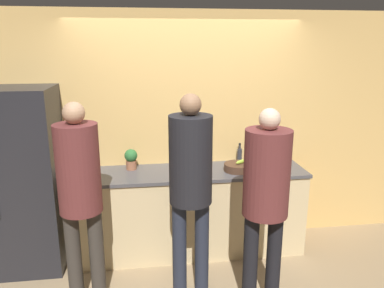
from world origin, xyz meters
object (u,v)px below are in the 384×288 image
(person_center, at_px, (191,176))
(potted_plant, at_px, (131,158))
(person_right, at_px, (266,189))
(bottle_dark, at_px, (240,155))
(fruit_bowl, at_px, (238,167))
(bottle_amber, at_px, (183,163))
(utensil_crock, at_px, (200,159))
(person_left, at_px, (80,187))
(cup_yellow, at_px, (261,165))
(refrigerator, at_px, (28,180))

(person_center, relative_size, potted_plant, 8.29)
(person_center, relative_size, person_right, 1.05)
(person_center, bearing_deg, bottle_dark, 53.45)
(fruit_bowl, height_order, potted_plant, potted_plant)
(bottle_amber, height_order, potted_plant, potted_plant)
(utensil_crock, bearing_deg, person_center, -104.33)
(potted_plant, bearing_deg, person_left, -115.67)
(cup_yellow, distance_m, potted_plant, 1.40)
(person_center, distance_m, bottle_amber, 0.74)
(bottle_dark, relative_size, cup_yellow, 2.22)
(person_left, xyz_separation_m, person_center, (0.94, 0.02, 0.04))
(fruit_bowl, bearing_deg, bottle_dark, 71.73)
(person_left, distance_m, fruit_bowl, 1.66)
(person_left, bearing_deg, cup_yellow, 20.32)
(person_right, relative_size, fruit_bowl, 6.13)
(person_right, height_order, utensil_crock, person_right)
(refrigerator, distance_m, cup_yellow, 2.41)
(bottle_dark, distance_m, cup_yellow, 0.33)
(bottle_amber, height_order, cup_yellow, bottle_amber)
(cup_yellow, bearing_deg, utensil_crock, 159.79)
(person_right, xyz_separation_m, cup_yellow, (0.25, 0.89, -0.09))
(refrigerator, relative_size, bottle_dark, 8.41)
(fruit_bowl, distance_m, cup_yellow, 0.27)
(person_left, height_order, bottle_amber, person_left)
(person_center, height_order, cup_yellow, person_center)
(person_left, xyz_separation_m, potted_plant, (0.41, 0.85, -0.03))
(refrigerator, height_order, person_left, refrigerator)
(person_center, bearing_deg, fruit_bowl, 46.64)
(refrigerator, xyz_separation_m, potted_plant, (1.02, 0.17, 0.13))
(potted_plant, bearing_deg, bottle_dark, 4.57)
(refrigerator, distance_m, person_center, 1.70)
(bottle_amber, bearing_deg, utensil_crock, 35.54)
(bottle_amber, distance_m, cup_yellow, 0.84)
(refrigerator, xyz_separation_m, bottle_dark, (2.24, 0.27, 0.10))
(person_left, bearing_deg, bottle_amber, 38.03)
(cup_yellow, bearing_deg, person_left, -159.68)
(person_left, relative_size, person_right, 1.03)
(utensil_crock, bearing_deg, refrigerator, -172.88)
(refrigerator, relative_size, person_right, 1.06)
(person_center, bearing_deg, refrigerator, 157.00)
(utensil_crock, xyz_separation_m, potted_plant, (-0.76, -0.05, 0.05))
(person_center, xyz_separation_m, cup_yellow, (0.86, 0.65, -0.14))
(refrigerator, relative_size, person_center, 1.00)
(person_left, xyz_separation_m, bottle_amber, (0.96, 0.75, -0.08))
(utensil_crock, xyz_separation_m, bottle_dark, (0.46, 0.05, 0.01))
(refrigerator, bearing_deg, person_right, -22.70)
(refrigerator, relative_size, potted_plant, 8.30)
(refrigerator, xyz_separation_m, person_left, (0.61, -0.68, 0.16))
(fruit_bowl, relative_size, bottle_dark, 1.30)
(refrigerator, height_order, bottle_amber, refrigerator)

